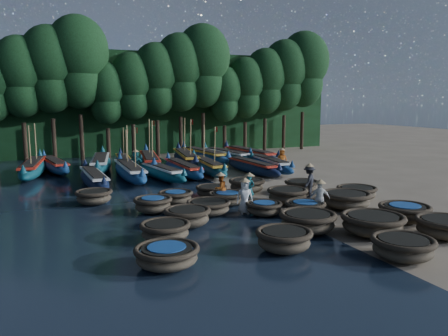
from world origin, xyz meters
name	(u,v)px	position (x,y,z in m)	size (l,w,h in m)	color
ground	(250,200)	(0.00, 0.00, 0.00)	(120.00, 120.00, 0.00)	#7D705B
foliage_wall	(147,103)	(0.00, 23.50, 5.00)	(40.00, 3.00, 10.00)	black
coracle_3	(403,247)	(0.71, -10.00, 0.44)	(2.42, 2.42, 0.76)	brown
coracle_4	(444,227)	(3.98, -8.85, 0.45)	(2.51, 2.51, 0.78)	brown
coracle_5	(167,255)	(-6.75, -7.57, 0.40)	(2.15, 2.15, 0.70)	brown
coracle_6	(284,239)	(-2.55, -7.76, 0.45)	(2.30, 2.30, 0.79)	brown
coracle_7	(308,221)	(-0.51, -6.20, 0.48)	(2.74, 2.74, 0.84)	brown
coracle_8	(373,223)	(1.66, -7.50, 0.48)	(2.53, 2.53, 0.85)	brown
coracle_9	(405,212)	(4.29, -6.53, 0.44)	(2.45, 2.45, 0.77)	brown
coracle_10	(165,231)	(-6.11, -5.04, 0.43)	(2.05, 2.05, 0.74)	brown
coracle_11	(187,216)	(-4.73, -3.53, 0.46)	(2.15, 2.15, 0.80)	brown
coracle_12	(264,208)	(-0.87, -3.14, 0.37)	(1.74, 1.74, 0.63)	brown
coracle_13	(305,208)	(0.87, -3.92, 0.38)	(2.08, 2.08, 0.66)	brown
coracle_14	(346,199)	(3.41, -3.66, 0.48)	(2.56, 2.56, 0.85)	brown
coracle_15	(153,204)	(-5.50, -0.67, 0.43)	(2.21, 2.21, 0.75)	brown
coracle_16	(209,207)	(-3.20, -2.04, 0.39)	(2.33, 2.33, 0.68)	brown
coracle_17	(227,198)	(-1.63, -0.60, 0.38)	(2.24, 2.24, 0.66)	brown
coracle_18	(287,195)	(1.34, -1.57, 0.46)	(2.25, 2.25, 0.81)	brown
coracle_19	(357,192)	(5.31, -2.17, 0.40)	(2.17, 2.17, 0.71)	brown
coracle_20	(94,196)	(-7.88, 2.20, 0.42)	(1.97, 1.97, 0.74)	brown
coracle_21	(176,197)	(-4.03, 0.52, 0.40)	(2.12, 2.12, 0.69)	brown
coracle_22	(211,191)	(-1.73, 1.35, 0.38)	(1.95, 1.95, 0.66)	brown
coracle_23	(247,185)	(0.58, 1.66, 0.46)	(2.38, 2.38, 0.81)	brown
coracle_24	(302,186)	(3.50, 0.43, 0.42)	(2.36, 2.36, 0.74)	brown
long_boat_2	(94,178)	(-7.31, 7.13, 0.50)	(1.61, 7.52, 1.32)	#0F1C37
long_boat_3	(130,171)	(-4.79, 8.63, 0.57)	(1.56, 8.49, 3.60)	navy
long_boat_4	(161,172)	(-2.84, 7.96, 0.51)	(2.39, 7.57, 1.35)	#0E4252
long_boat_5	(183,169)	(-1.01, 8.72, 0.51)	(1.48, 7.61, 1.34)	navy
long_boat_6	(207,166)	(0.87, 8.80, 0.56)	(2.05, 8.22, 3.50)	#0E4252
long_boat_7	(252,167)	(3.89, 7.62, 0.51)	(1.79, 7.63, 1.35)	#0F1C37
long_boat_8	(269,164)	(5.65, 8.24, 0.54)	(2.07, 8.05, 1.42)	navy
long_boat_9	(33,168)	(-10.80, 12.65, 0.58)	(2.53, 8.57, 3.67)	#0E4252
long_boat_10	(54,165)	(-9.39, 13.99, 0.52)	(2.64, 7.70, 1.37)	navy
long_boat_11	(101,163)	(-6.12, 13.14, 0.59)	(2.97, 8.63, 1.54)	#0E4252
long_boat_12	(124,162)	(-4.27, 13.62, 0.50)	(1.97, 7.39, 3.15)	#0F1C37
long_boat_13	(150,161)	(-2.44, 12.78, 0.61)	(2.96, 8.90, 3.83)	navy
long_boat_14	(186,159)	(0.64, 13.07, 0.61)	(2.93, 8.96, 3.85)	#0F1C37
long_boat_15	(204,156)	(2.74, 14.52, 0.59)	(2.52, 8.69, 1.54)	navy
long_boat_16	(226,155)	(4.70, 14.17, 0.55)	(2.53, 8.08, 1.44)	#0E4252
long_boat_17	(250,155)	(6.48, 13.17, 0.61)	(2.34, 9.06, 1.60)	#0F1C37
fisherman_0	(245,196)	(-1.57, -2.52, 0.88)	(0.90, 0.69, 1.83)	silver
fisherman_1	(249,187)	(-0.50, -0.85, 0.89)	(0.65, 0.67, 1.76)	#175B61
fisherman_2	(221,187)	(-1.73, 0.03, 0.82)	(0.90, 0.81, 1.72)	#AC5116
fisherman_3	(309,181)	(3.26, -0.66, 0.93)	(1.32, 1.25, 1.99)	black
fisherman_4	(320,197)	(1.50, -4.16, 0.87)	(1.02, 0.72, 1.81)	silver
fisherman_5	(136,162)	(-3.96, 10.65, 0.89)	(1.34, 1.59, 1.92)	#175B61
fisherman_6	(282,159)	(6.56, 7.88, 0.89)	(0.94, 0.77, 1.86)	#AC5116
tree_2	(21,76)	(-11.40, 20.00, 7.32)	(4.51, 4.51, 10.63)	black
tree_3	(50,68)	(-9.10, 20.00, 8.00)	(4.92, 4.92, 11.60)	black
tree_4	(78,61)	(-6.80, 20.00, 8.67)	(5.34, 5.34, 12.58)	black
tree_5	(106,93)	(-4.50, 20.00, 5.97)	(3.68, 3.68, 8.68)	black
tree_6	(132,85)	(-2.20, 20.00, 6.65)	(4.09, 4.09, 9.65)	black
tree_7	(156,78)	(0.10, 20.00, 7.32)	(4.51, 4.51, 10.63)	black
tree_8	(180,72)	(2.40, 20.00, 8.00)	(4.92, 4.92, 11.60)	black
tree_9	(203,65)	(4.70, 20.00, 8.67)	(5.34, 5.34, 12.58)	black
tree_10	(225,94)	(7.00, 20.00, 5.97)	(3.68, 3.68, 8.68)	black
tree_11	(245,87)	(9.30, 20.00, 6.65)	(4.09, 4.09, 9.65)	black
tree_12	(265,81)	(11.60, 20.00, 7.32)	(4.51, 4.51, 10.63)	black
tree_13	(285,74)	(13.90, 20.00, 8.00)	(4.92, 4.92, 11.60)	black
tree_14	(304,68)	(16.20, 20.00, 8.67)	(5.34, 5.34, 12.58)	black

